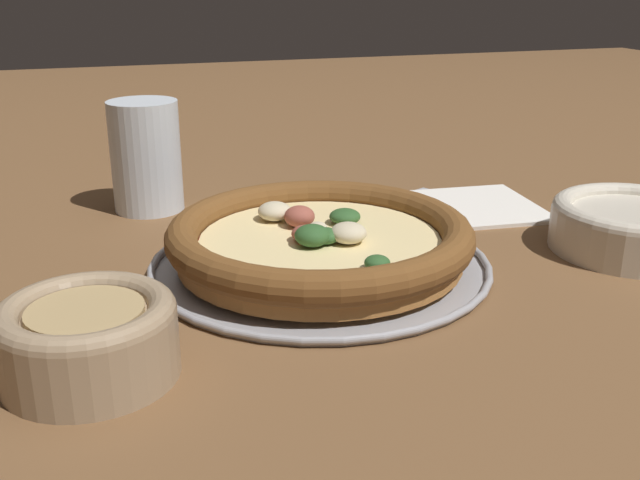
{
  "coord_description": "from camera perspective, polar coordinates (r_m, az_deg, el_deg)",
  "views": [
    {
      "loc": [
        0.18,
        0.57,
        0.25
      ],
      "look_at": [
        0.0,
        0.0,
        0.03
      ],
      "focal_mm": 42.0,
      "sensor_mm": 36.0,
      "label": 1
    }
  ],
  "objects": [
    {
      "name": "drinking_cup",
      "position": [
        0.81,
        -13.12,
        6.23
      ],
      "size": [
        0.07,
        0.07,
        0.12
      ],
      "color": "silver",
      "rests_on": "ground_plane"
    },
    {
      "name": "pizza_tray",
      "position": [
        0.65,
        0.0,
        -1.84
      ],
      "size": [
        0.29,
        0.29,
        0.01
      ],
      "color": "#9E9EA3",
      "rests_on": "ground_plane"
    },
    {
      "name": "bowl_near",
      "position": [
        0.5,
        -17.27,
        -6.95
      ],
      "size": [
        0.11,
        0.11,
        0.05
      ],
      "color": "#9E8466",
      "rests_on": "ground_plane"
    },
    {
      "name": "fork",
      "position": [
        0.84,
        11.13,
        2.86
      ],
      "size": [
        0.09,
        0.15,
        0.0
      ],
      "rotation": [
        0.0,
        0.0,
        5.17
      ],
      "color": "#B7B7BC",
      "rests_on": "ground_plane"
    },
    {
      "name": "pizza",
      "position": [
        0.64,
        -0.01,
        0.08
      ],
      "size": [
        0.26,
        0.26,
        0.04
      ],
      "color": "#A86B33",
      "rests_on": "pizza_tray"
    },
    {
      "name": "bowl_far",
      "position": [
        0.74,
        22.81,
        1.09
      ],
      "size": [
        0.15,
        0.15,
        0.05
      ],
      "color": "beige",
      "rests_on": "ground_plane"
    },
    {
      "name": "ground_plane",
      "position": [
        0.65,
        0.0,
        -2.18
      ],
      "size": [
        3.0,
        3.0,
        0.0
      ],
      "primitive_type": "plane",
      "color": "brown"
    },
    {
      "name": "napkin",
      "position": [
        0.83,
        12.11,
        2.68
      ],
      "size": [
        0.13,
        0.15,
        0.01
      ],
      "rotation": [
        0.0,
        0.0,
        -0.08
      ],
      "color": "white",
      "rests_on": "ground_plane"
    }
  ]
}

